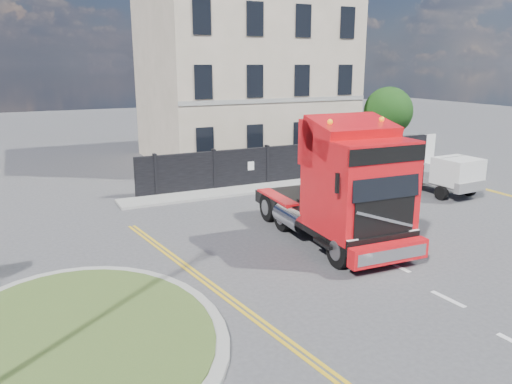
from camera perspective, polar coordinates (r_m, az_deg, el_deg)
ground at (r=17.32m, az=2.90°, el=-6.71°), size 120.00×120.00×0.00m
traffic_island at (r=12.77m, az=-19.65°, el=-15.32°), size 6.80×6.80×0.17m
hoarding_fence at (r=27.73m, az=5.97°, el=3.47°), size 18.80×0.25×2.00m
georgian_building at (r=33.61m, az=-1.51°, el=13.64°), size 12.30×10.30×12.80m
tree at (r=34.50m, az=14.60°, el=8.67°), size 3.20×3.20×4.80m
pavement_far at (r=26.89m, az=5.92°, el=1.08°), size 20.00×1.60×0.12m
truck at (r=17.44m, az=10.23°, el=0.09°), size 3.04×7.50×4.43m
flatbed_pickup at (r=25.95m, az=21.10°, el=1.90°), size 2.07×4.71×1.93m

